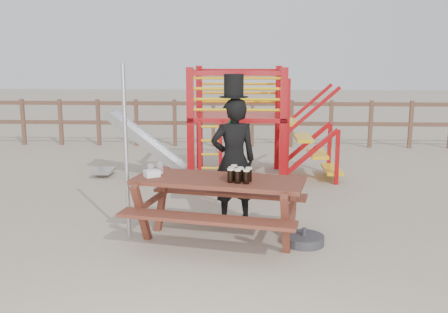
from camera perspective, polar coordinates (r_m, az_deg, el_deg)
ground at (r=6.16m, az=-1.11°, el=-10.28°), size 60.00×60.00×0.00m
back_fence at (r=12.81m, az=1.01°, el=4.41°), size 15.09×0.09×1.20m
playground_fort at (r=9.38m, az=1.11°, el=3.97°), size 4.71×1.84×2.10m
picnic_table at (r=6.20m, az=-0.65°, el=-5.19°), size 2.32×1.82×0.80m
man_with_hat at (r=6.86m, az=1.09°, el=-0.05°), size 0.72×0.57×2.05m
metal_pole at (r=6.29m, az=-11.13°, el=0.37°), size 0.05×0.05×2.19m
parasol_base at (r=6.30m, az=9.13°, el=-9.37°), size 0.49×0.49×0.21m
paper_bag at (r=6.27m, az=-8.24°, el=-1.93°), size 0.23×0.21×0.08m
stout_pints at (r=5.95m, az=1.66°, el=-2.08°), size 0.29×0.32×0.17m
empty_glasses at (r=6.36m, az=-7.83°, el=-1.46°), size 0.18×0.19×0.15m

